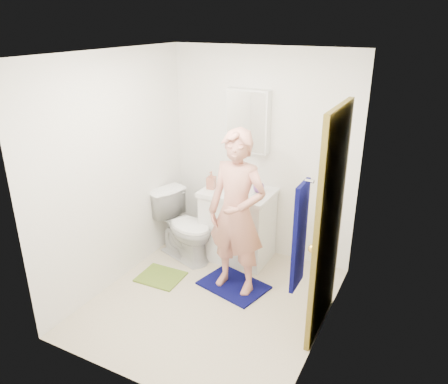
# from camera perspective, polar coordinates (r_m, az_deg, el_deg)

# --- Properties ---
(floor) EXTENTS (2.20, 2.40, 0.02)m
(floor) POSITION_cam_1_polar(r_m,az_deg,el_deg) (4.56, -1.63, -14.10)
(floor) COLOR beige
(floor) RESTS_ON ground
(ceiling) EXTENTS (2.20, 2.40, 0.02)m
(ceiling) POSITION_cam_1_polar(r_m,az_deg,el_deg) (3.70, -2.05, 17.85)
(ceiling) COLOR white
(ceiling) RESTS_ON ground
(wall_back) EXTENTS (2.20, 0.02, 2.40)m
(wall_back) POSITION_cam_1_polar(r_m,az_deg,el_deg) (5.00, 4.96, 4.74)
(wall_back) COLOR white
(wall_back) RESTS_ON ground
(wall_front) EXTENTS (2.20, 0.02, 2.40)m
(wall_front) POSITION_cam_1_polar(r_m,az_deg,el_deg) (3.07, -12.92, -7.32)
(wall_front) COLOR white
(wall_front) RESTS_ON ground
(wall_left) EXTENTS (0.02, 2.40, 2.40)m
(wall_left) POSITION_cam_1_polar(r_m,az_deg,el_deg) (4.58, -14.05, 2.53)
(wall_left) COLOR white
(wall_left) RESTS_ON ground
(wall_right) EXTENTS (0.02, 2.40, 2.40)m
(wall_right) POSITION_cam_1_polar(r_m,az_deg,el_deg) (3.60, 13.83, -2.87)
(wall_right) COLOR white
(wall_right) RESTS_ON ground
(vanity_cabinet) EXTENTS (0.75, 0.55, 0.80)m
(vanity_cabinet) POSITION_cam_1_polar(r_m,az_deg,el_deg) (5.10, 1.82, -4.50)
(vanity_cabinet) COLOR white
(vanity_cabinet) RESTS_ON floor
(countertop) EXTENTS (0.79, 0.59, 0.05)m
(countertop) POSITION_cam_1_polar(r_m,az_deg,el_deg) (4.93, 1.88, -0.08)
(countertop) COLOR white
(countertop) RESTS_ON vanity_cabinet
(sink_basin) EXTENTS (0.40, 0.40, 0.03)m
(sink_basin) POSITION_cam_1_polar(r_m,az_deg,el_deg) (4.92, 1.88, 0.09)
(sink_basin) COLOR white
(sink_basin) RESTS_ON countertop
(faucet) EXTENTS (0.03, 0.03, 0.12)m
(faucet) POSITION_cam_1_polar(r_m,az_deg,el_deg) (5.05, 2.78, 1.50)
(faucet) COLOR silver
(faucet) RESTS_ON countertop
(medicine_cabinet) EXTENTS (0.50, 0.12, 0.70)m
(medicine_cabinet) POSITION_cam_1_polar(r_m,az_deg,el_deg) (4.89, 3.15, 9.26)
(medicine_cabinet) COLOR white
(medicine_cabinet) RESTS_ON wall_back
(mirror_panel) EXTENTS (0.46, 0.01, 0.66)m
(mirror_panel) POSITION_cam_1_polar(r_m,az_deg,el_deg) (4.84, 2.84, 9.12)
(mirror_panel) COLOR white
(mirror_panel) RESTS_ON wall_back
(door) EXTENTS (0.05, 0.80, 2.05)m
(door) POSITION_cam_1_polar(r_m,az_deg,el_deg) (3.82, 13.50, -4.28)
(door) COLOR olive
(door) RESTS_ON ground
(door_knob) EXTENTS (0.07, 0.07, 0.07)m
(door_knob) POSITION_cam_1_polar(r_m,az_deg,el_deg) (3.59, 11.46, -7.27)
(door_knob) COLOR gold
(door_knob) RESTS_ON door
(towel) EXTENTS (0.03, 0.24, 0.80)m
(towel) POSITION_cam_1_polar(r_m,az_deg,el_deg) (3.10, 9.83, -5.73)
(towel) COLOR #070948
(towel) RESTS_ON wall_right
(towel_hook) EXTENTS (0.06, 0.02, 0.02)m
(towel_hook) POSITION_cam_1_polar(r_m,az_deg,el_deg) (2.92, 11.10, 1.42)
(towel_hook) COLOR silver
(towel_hook) RESTS_ON wall_right
(toilet) EXTENTS (0.89, 0.68, 0.80)m
(toilet) POSITION_cam_1_polar(r_m,az_deg,el_deg) (5.12, -5.16, -4.48)
(toilet) COLOR white
(toilet) RESTS_ON floor
(bath_mat) EXTENTS (0.77, 0.63, 0.02)m
(bath_mat) POSITION_cam_1_polar(r_m,az_deg,el_deg) (4.76, 1.25, -12.08)
(bath_mat) COLOR #070948
(bath_mat) RESTS_ON floor
(green_rug) EXTENTS (0.48, 0.41, 0.02)m
(green_rug) POSITION_cam_1_polar(r_m,az_deg,el_deg) (4.94, -8.26, -10.91)
(green_rug) COLOR olive
(green_rug) RESTS_ON floor
(soap_dispenser) EXTENTS (0.10, 0.11, 0.21)m
(soap_dispenser) POSITION_cam_1_polar(r_m,az_deg,el_deg) (4.94, -1.67, 1.57)
(soap_dispenser) COLOR #B26853
(soap_dispenser) RESTS_ON countertop
(toothbrush_cup) EXTENTS (0.13, 0.13, 0.09)m
(toothbrush_cup) POSITION_cam_1_polar(r_m,az_deg,el_deg) (4.87, 4.54, 0.51)
(toothbrush_cup) COLOR #7F469A
(toothbrush_cup) RESTS_ON countertop
(man) EXTENTS (0.64, 0.44, 1.70)m
(man) POSITION_cam_1_polar(r_m,az_deg,el_deg) (4.31, 1.68, -2.83)
(man) COLOR tan
(man) RESTS_ON bath_mat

